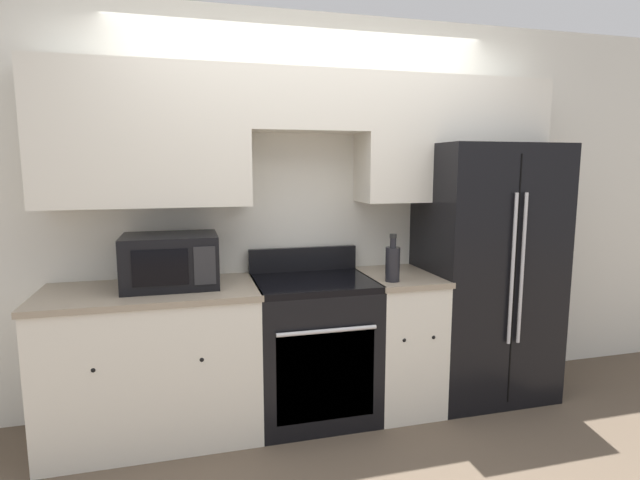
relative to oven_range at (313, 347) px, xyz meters
name	(u,v)px	position (x,y,z in m)	size (l,w,h in m)	color
ground_plane	(333,437)	(0.04, -0.31, -0.45)	(12.00, 12.00, 0.00)	brown
wall_back	(310,183)	(0.05, 0.28, 1.04)	(8.00, 0.39, 2.60)	silver
lower_cabinets_left	(153,363)	(-0.98, 0.00, 0.00)	(1.24, 0.64, 0.90)	silver
lower_cabinets_right	(398,339)	(0.59, 0.00, 0.00)	(0.46, 0.64, 0.90)	silver
oven_range	(313,347)	(0.00, 0.00, 0.00)	(0.74, 0.65, 1.06)	black
refrigerator	(482,271)	(1.24, 0.05, 0.42)	(0.87, 0.76, 1.75)	black
microwave	(171,261)	(-0.86, 0.04, 0.60)	(0.54, 0.41, 0.31)	black
bottle	(393,263)	(0.46, -0.17, 0.56)	(0.09, 0.09, 0.30)	black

